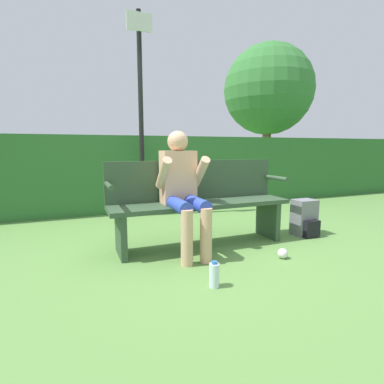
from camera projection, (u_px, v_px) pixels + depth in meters
name	position (u px, v px, depth m)	size (l,w,h in m)	color
ground_plane	(201.00, 245.00, 3.24)	(40.00, 40.00, 0.00)	#5B8942
hedge_back	(151.00, 173.00, 5.14)	(12.00, 0.52, 1.24)	#2D662D
park_bench	(199.00, 200.00, 3.23)	(1.94, 0.44, 0.91)	#334C33
person_seated	(182.00, 186.00, 2.97)	(0.48, 0.66, 1.22)	#DBA884
backpack	(305.00, 218.00, 3.60)	(0.26, 0.27, 0.43)	slate
water_bottle	(214.00, 275.00, 2.26)	(0.08, 0.08, 0.20)	silver
signpost	(141.00, 105.00, 4.41)	(0.37, 0.09, 2.98)	black
parked_car	(25.00, 157.00, 12.29)	(4.49, 2.00, 1.35)	maroon
tree	(268.00, 90.00, 8.46)	(2.51, 2.51, 3.91)	brown
litter_crumple	(283.00, 253.00, 2.85)	(0.10, 0.10, 0.10)	silver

